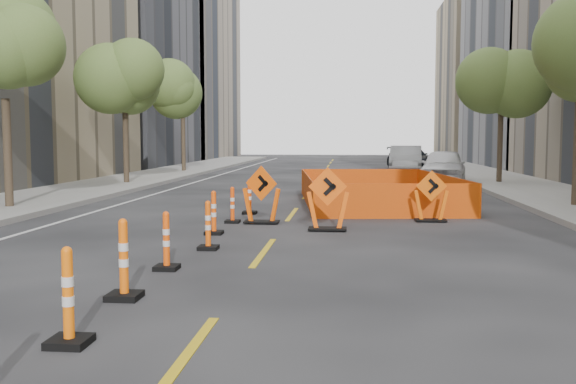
# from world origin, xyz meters

# --- Properties ---
(ground_plane) EXTENTS (140.00, 140.00, 0.00)m
(ground_plane) POSITION_xyz_m (0.00, 0.00, 0.00)
(ground_plane) COLOR black
(sidewalk_left) EXTENTS (4.00, 90.00, 0.15)m
(sidewalk_left) POSITION_xyz_m (-9.00, 12.00, 0.07)
(sidewalk_left) COLOR gray
(sidewalk_left) RESTS_ON ground
(bld_left_d) EXTENTS (12.00, 16.00, 14.00)m
(bld_left_d) POSITION_xyz_m (-17.00, 39.20, 7.00)
(bld_left_d) COLOR #4C4C51
(bld_left_d) RESTS_ON ground
(bld_left_e) EXTENTS (12.00, 20.00, 20.00)m
(bld_left_e) POSITION_xyz_m (-17.00, 55.60, 10.00)
(bld_left_e) COLOR gray
(bld_left_e) RESTS_ON ground
(bld_right_d) EXTENTS (12.00, 18.00, 20.00)m
(bld_right_d) POSITION_xyz_m (17.00, 40.20, 10.00)
(bld_right_d) COLOR gray
(bld_right_d) RESTS_ON ground
(bld_right_e) EXTENTS (12.00, 14.00, 16.00)m
(bld_right_e) POSITION_xyz_m (17.00, 58.60, 8.00)
(bld_right_e) COLOR tan
(bld_right_e) RESTS_ON ground
(tree_l_b) EXTENTS (2.80, 2.80, 5.95)m
(tree_l_b) POSITION_xyz_m (-8.40, 10.00, 4.53)
(tree_l_b) COLOR #382B1E
(tree_l_b) RESTS_ON ground
(tree_l_c) EXTENTS (2.80, 2.80, 5.95)m
(tree_l_c) POSITION_xyz_m (-8.40, 20.00, 4.53)
(tree_l_c) COLOR #382B1E
(tree_l_c) RESTS_ON ground
(tree_l_d) EXTENTS (2.80, 2.80, 5.95)m
(tree_l_d) POSITION_xyz_m (-8.40, 30.00, 4.53)
(tree_l_d) COLOR #382B1E
(tree_l_d) RESTS_ON ground
(tree_r_c) EXTENTS (2.80, 2.80, 5.95)m
(tree_r_c) POSITION_xyz_m (8.40, 22.00, 4.53)
(tree_r_c) COLOR #382B1E
(tree_r_c) RESTS_ON ground
(channelizer_2) EXTENTS (0.42, 0.42, 1.06)m
(channelizer_2) POSITION_xyz_m (-1.31, -1.62, 0.53)
(channelizer_2) COLOR orange
(channelizer_2) RESTS_ON ground
(channelizer_3) EXTENTS (0.43, 0.43, 1.10)m
(channelizer_3) POSITION_xyz_m (-1.41, 0.31, 0.55)
(channelizer_3) COLOR #FF630A
(channelizer_3) RESTS_ON ground
(channelizer_4) EXTENTS (0.38, 0.38, 0.97)m
(channelizer_4) POSITION_xyz_m (-1.38, 2.24, 0.49)
(channelizer_4) COLOR #FF510A
(channelizer_4) RESTS_ON ground
(channelizer_5) EXTENTS (0.38, 0.38, 0.96)m
(channelizer_5) POSITION_xyz_m (-1.12, 4.18, 0.48)
(channelizer_5) COLOR #FC580A
(channelizer_5) RESTS_ON ground
(channelizer_6) EXTENTS (0.39, 0.39, 0.99)m
(channelizer_6) POSITION_xyz_m (-1.42, 6.11, 0.49)
(channelizer_6) COLOR #FF4F0A
(channelizer_6) RESTS_ON ground
(channelizer_7) EXTENTS (0.36, 0.36, 0.92)m
(channelizer_7) POSITION_xyz_m (-1.35, 8.04, 0.46)
(channelizer_7) COLOR #F3460A
(channelizer_7) RESTS_ON ground
(channelizer_8) EXTENTS (0.39, 0.39, 0.99)m
(channelizer_8) POSITION_xyz_m (-1.22, 9.97, 0.50)
(channelizer_8) COLOR #DF3D09
(channelizer_8) RESTS_ON ground
(chevron_sign_left) EXTENTS (1.12, 0.89, 1.46)m
(chevron_sign_left) POSITION_xyz_m (-0.60, 8.00, 0.73)
(chevron_sign_left) COLOR #F6570A
(chevron_sign_left) RESTS_ON ground
(chevron_sign_center) EXTENTS (1.05, 0.70, 1.49)m
(chevron_sign_center) POSITION_xyz_m (1.11, 6.92, 0.74)
(chevron_sign_center) COLOR #FF580A
(chevron_sign_center) RESTS_ON ground
(chevron_sign_right) EXTENTS (0.94, 0.63, 1.33)m
(chevron_sign_right) POSITION_xyz_m (3.71, 8.77, 0.66)
(chevron_sign_right) COLOR #E65809
(chevron_sign_right) RESTS_ON ground
(safety_fence) EXTENTS (5.30, 8.06, 0.95)m
(safety_fence) POSITION_xyz_m (2.46, 13.04, 0.47)
(safety_fence) COLOR #EE570C
(safety_fence) RESTS_ON ground
(parked_car_near) EXTENTS (2.80, 5.08, 1.64)m
(parked_car_near) POSITION_xyz_m (5.87, 21.86, 0.82)
(parked_car_near) COLOR white
(parked_car_near) RESTS_ON ground
(parked_car_mid) EXTENTS (2.23, 5.21, 1.67)m
(parked_car_mid) POSITION_xyz_m (4.83, 29.56, 0.83)
(parked_car_mid) COLOR #A4A6AA
(parked_car_mid) RESTS_ON ground
(parked_car_far) EXTENTS (3.10, 5.59, 1.53)m
(parked_car_far) POSITION_xyz_m (5.57, 35.33, 0.77)
(parked_car_far) COLOR black
(parked_car_far) RESTS_ON ground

